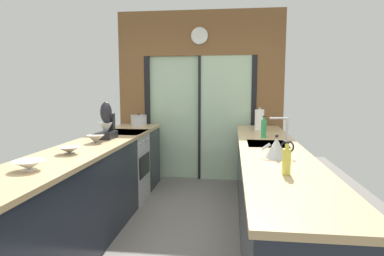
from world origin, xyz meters
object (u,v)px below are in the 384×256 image
Objects in this scene: mixing_bowl_mid at (69,150)px; mixing_bowl_far at (96,139)px; kettle at (277,148)px; soap_bottle_near at (287,161)px; paper_towel_roll at (259,120)px; soap_bottle_far at (264,128)px; oven_range at (123,166)px; stock_pot at (139,120)px; stand_mixer at (107,125)px; mixing_bowl_near at (29,165)px.

mixing_bowl_mid is 1.06× the size of mixing_bowl_far.
kettle reaches higher than mixing_bowl_mid.
paper_towel_roll is (0.00, 2.28, 0.05)m from soap_bottle_near.
soap_bottle_far is at bearing 33.12° from mixing_bowl_mid.
paper_towel_roll reaches higher than oven_range.
stock_pot is at bearing 90.00° from mixing_bowl_far.
stand_mixer is 1.80m from soap_bottle_far.
kettle reaches higher than oven_range.
oven_range is 1.55m from mixing_bowl_mid.
kettle reaches higher than mixing_bowl_near.
stock_pot is at bearing 150.30° from soap_bottle_far.
mixing_bowl_mid is 0.86× the size of soap_bottle_near.
mixing_bowl_near is 0.58m from mixing_bowl_mid.
stand_mixer is (0.02, -0.58, 0.63)m from oven_range.
mixing_bowl_mid is at bearing -146.88° from soap_bottle_far.
paper_towel_roll is at bearing 45.38° from mixing_bowl_mid.
soap_bottle_near is at bearing 3.31° from mixing_bowl_near.
stock_pot is (0.02, 0.71, 0.55)m from oven_range.
mixing_bowl_far is 0.70× the size of kettle.
stock_pot is at bearing 88.52° from oven_range.
paper_towel_roll is at bearing 90.06° from kettle.
stand_mixer is at bearing 90.00° from mixing_bowl_far.
mixing_bowl_far is 0.59× the size of paper_towel_roll.
mixing_bowl_mid is at bearing -134.62° from paper_towel_roll.
mixing_bowl_mid is 1.84m from soap_bottle_near.
soap_bottle_far is (1.78, 0.60, 0.06)m from mixing_bowl_far.
oven_range is at bearing 141.70° from kettle.
soap_bottle_far is 0.64m from paper_towel_roll.
mixing_bowl_near is (0.02, -2.04, 0.50)m from oven_range.
oven_range is 0.85m from stand_mixer.
oven_range is 4.98× the size of mixing_bowl_far.
stock_pot is 0.95× the size of soap_bottle_far.
kettle is at bearing -50.13° from stock_pot.
mixing_bowl_far is (0.02, -0.90, 0.51)m from oven_range.
mixing_bowl_far is 0.82× the size of soap_bottle_near.
mixing_bowl_far is at bearing -88.83° from oven_range.
paper_towel_roll is at bearing 90.00° from soap_bottle_far.
paper_towel_roll is (0.00, 0.64, 0.03)m from soap_bottle_far.
soap_bottle_near is 0.72× the size of paper_towel_roll.
mixing_bowl_far is at bearing -161.43° from soap_bottle_far.
soap_bottle_far is at bearing 8.80° from stand_mixer.
mixing_bowl_far is 0.72× the size of soap_bottle_far.
paper_towel_roll is at bearing 53.24° from mixing_bowl_near.
mixing_bowl_near is 2.76m from stock_pot.
stand_mixer reaches higher than mixing_bowl_mid.
soap_bottle_far reaches higher than mixing_bowl_near.
soap_bottle_near reaches higher than mixing_bowl_far.
soap_bottle_near reaches higher than mixing_bowl_mid.
soap_bottle_near is (1.80, -1.94, 0.56)m from oven_range.
kettle is at bearing -16.28° from mixing_bowl_far.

